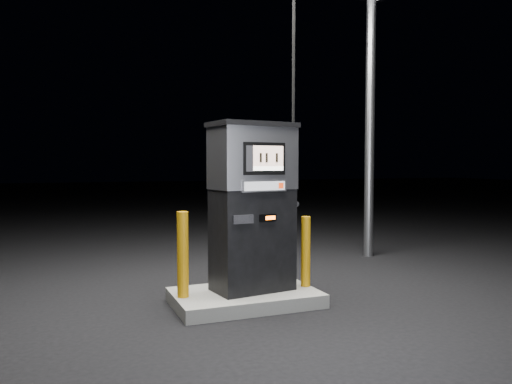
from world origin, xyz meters
name	(u,v)px	position (x,y,z in m)	size (l,w,h in m)	color
ground	(245,304)	(0.00, 0.00, 0.00)	(80.00, 80.00, 0.00)	black
pump_island	(245,298)	(0.00, 0.00, 0.07)	(1.60, 1.00, 0.15)	slate
fuel_dispenser	(253,205)	(0.10, 0.02, 1.12)	(1.08, 0.68, 3.92)	black
bollard_left	(183,254)	(-0.71, 0.01, 0.61)	(0.12, 0.12, 0.92)	#C5840A
bollard_right	(306,251)	(0.74, -0.04, 0.56)	(0.11, 0.11, 0.82)	#C5840A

